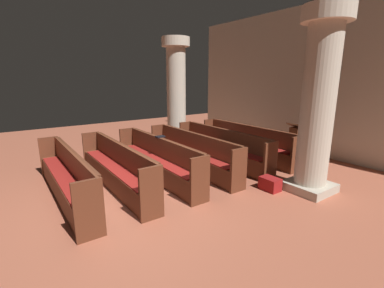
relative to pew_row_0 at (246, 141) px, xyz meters
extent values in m
plane|color=#AD5B42|center=(0.74, -4.08, -0.50)|extent=(19.20, 19.20, 0.00)
cube|color=beige|center=(0.74, 2.00, 1.75)|extent=(10.00, 0.16, 4.50)
cube|color=brown|center=(0.00, -0.02, -0.06)|extent=(3.43, 0.38, 0.05)
cube|color=brown|center=(0.00, 0.14, 0.20)|extent=(3.43, 0.04, 0.49)
cube|color=#562B1A|center=(0.00, 0.19, 0.44)|extent=(3.29, 0.06, 0.02)
cube|color=#5B2D1B|center=(-1.74, -0.02, -0.03)|extent=(0.06, 0.44, 0.95)
cube|color=#5B2D1B|center=(1.74, -0.02, -0.03)|extent=(0.06, 0.44, 0.95)
cube|color=brown|center=(0.00, -0.20, -0.28)|extent=(3.43, 0.03, 0.39)
cube|color=maroon|center=(0.00, -0.04, -0.03)|extent=(3.15, 0.32, 0.03)
cube|color=brown|center=(0.00, -1.04, -0.06)|extent=(3.43, 0.38, 0.05)
cube|color=brown|center=(0.00, -0.87, 0.20)|extent=(3.43, 0.04, 0.49)
cube|color=#562B1A|center=(0.00, -0.82, 0.44)|extent=(3.29, 0.06, 0.02)
cube|color=#5B2D1B|center=(-1.74, -1.04, -0.03)|extent=(0.06, 0.44, 0.95)
cube|color=#5B2D1B|center=(1.74, -1.04, -0.03)|extent=(0.06, 0.44, 0.95)
cube|color=brown|center=(0.00, -1.21, -0.28)|extent=(3.43, 0.03, 0.39)
cube|color=maroon|center=(0.00, -1.06, -0.03)|extent=(3.15, 0.32, 0.03)
cube|color=brown|center=(0.00, -2.06, -0.06)|extent=(3.43, 0.38, 0.05)
cube|color=brown|center=(0.00, -1.89, 0.20)|extent=(3.43, 0.04, 0.49)
cube|color=#562B1A|center=(0.00, -1.84, 0.44)|extent=(3.29, 0.06, 0.02)
cube|color=#5B2D1B|center=(-1.74, -2.06, -0.03)|extent=(0.06, 0.44, 0.95)
cube|color=#5B2D1B|center=(1.74, -2.06, -0.03)|extent=(0.06, 0.44, 0.95)
cube|color=brown|center=(0.00, -2.23, -0.28)|extent=(3.43, 0.03, 0.39)
cube|color=maroon|center=(0.00, -2.08, -0.03)|extent=(3.15, 0.32, 0.03)
cube|color=brown|center=(0.00, -3.07, -0.06)|extent=(3.43, 0.38, 0.05)
cube|color=brown|center=(0.00, -2.90, 0.20)|extent=(3.43, 0.04, 0.49)
cube|color=#562B1A|center=(0.00, -2.86, 0.44)|extent=(3.29, 0.06, 0.02)
cube|color=#5B2D1B|center=(-1.74, -3.07, -0.03)|extent=(0.06, 0.44, 0.95)
cube|color=#5B2D1B|center=(1.74, -3.07, -0.03)|extent=(0.06, 0.44, 0.95)
cube|color=brown|center=(0.00, -3.25, -0.28)|extent=(3.43, 0.03, 0.39)
cube|color=maroon|center=(0.00, -3.09, -0.03)|extent=(3.15, 0.32, 0.03)
cube|color=brown|center=(0.00, -4.09, -0.06)|extent=(3.43, 0.38, 0.05)
cube|color=brown|center=(0.00, -3.92, 0.20)|extent=(3.43, 0.04, 0.49)
cube|color=#562B1A|center=(0.00, -3.87, 0.44)|extent=(3.29, 0.06, 0.02)
cube|color=#5B2D1B|center=(-1.74, -4.09, -0.03)|extent=(0.06, 0.44, 0.95)
cube|color=#5B2D1B|center=(1.74, -4.09, -0.03)|extent=(0.06, 0.44, 0.95)
cube|color=brown|center=(0.00, -4.26, -0.28)|extent=(3.43, 0.03, 0.39)
cube|color=maroon|center=(0.00, -4.11, -0.03)|extent=(3.15, 0.32, 0.03)
cube|color=brown|center=(0.00, -5.10, -0.06)|extent=(3.43, 0.38, 0.05)
cube|color=brown|center=(0.00, -4.94, 0.20)|extent=(3.43, 0.04, 0.49)
cube|color=#562B1A|center=(0.00, -4.89, 0.44)|extent=(3.29, 0.06, 0.02)
cube|color=#5B2D1B|center=(-1.74, -5.10, -0.03)|extent=(0.06, 0.44, 0.95)
cube|color=#5B2D1B|center=(1.74, -5.10, -0.03)|extent=(0.06, 0.44, 0.95)
cube|color=brown|center=(0.00, -5.28, -0.28)|extent=(3.43, 0.03, 0.39)
cube|color=maroon|center=(0.00, -5.12, -0.03)|extent=(3.15, 0.32, 0.03)
cube|color=#B6AD9A|center=(2.59, -0.77, -0.41)|extent=(0.88, 0.88, 0.18)
cylinder|color=beige|center=(2.59, -0.77, 1.28)|extent=(0.65, 0.65, 3.19)
cylinder|color=beige|center=(2.59, -0.77, 3.02)|extent=(0.95, 0.95, 0.30)
cube|color=#B6AD9A|center=(-2.54, -0.88, -0.41)|extent=(0.88, 0.88, 0.18)
cylinder|color=beige|center=(-2.54, -0.88, 1.28)|extent=(0.65, 0.65, 3.19)
cylinder|color=beige|center=(-2.54, -0.88, 3.02)|extent=(0.95, 0.95, 0.30)
cube|color=brown|center=(0.99, 1.01, -0.47)|extent=(0.45, 0.45, 0.06)
cube|color=brown|center=(0.99, 1.01, -0.02)|extent=(0.28, 0.28, 0.95)
cube|color=brown|center=(0.99, 1.01, 0.51)|extent=(0.48, 0.35, 0.15)
cube|color=black|center=(-0.15, -2.86, 0.47)|extent=(0.14, 0.22, 0.03)
cube|color=maroon|center=(2.09, -1.44, -0.36)|extent=(0.42, 0.29, 0.28)
camera|label=1|loc=(5.56, -5.97, 1.87)|focal=25.35mm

